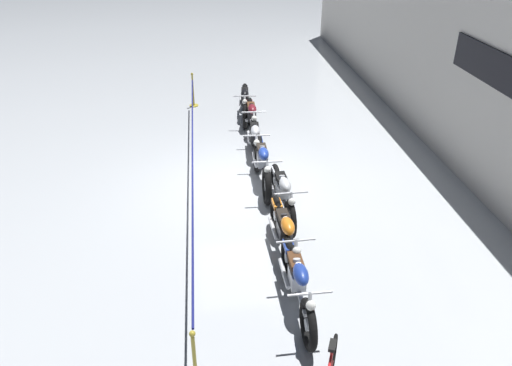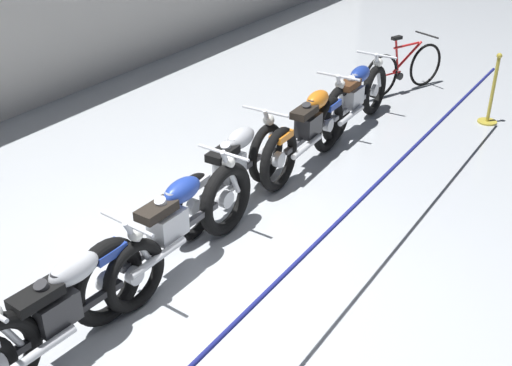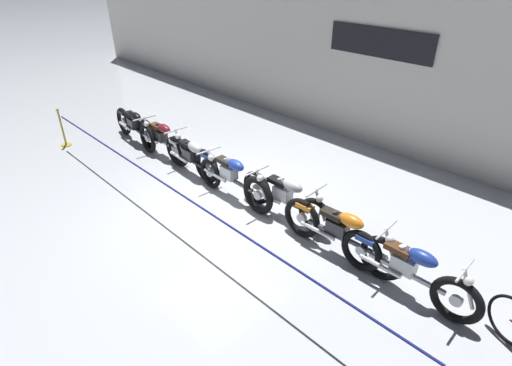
{
  "view_description": "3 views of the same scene",
  "coord_description": "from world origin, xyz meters",
  "px_view_note": "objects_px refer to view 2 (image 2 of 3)",
  "views": [
    {
      "loc": [
        9.71,
        -0.76,
        5.5
      ],
      "look_at": [
        1.44,
        0.17,
        0.84
      ],
      "focal_mm": 35.0,
      "sensor_mm": 36.0,
      "label": 1
    },
    {
      "loc": [
        -3.85,
        -2.97,
        3.78
      ],
      "look_at": [
        0.92,
        0.16,
        0.65
      ],
      "focal_mm": 45.0,
      "sensor_mm": 36.0,
      "label": 2
    },
    {
      "loc": [
        5.63,
        -4.27,
        4.6
      ],
      "look_at": [
        0.71,
        0.52,
        0.61
      ],
      "focal_mm": 28.0,
      "sensor_mm": 36.0,
      "label": 3
    }
  ],
  "objects_px": {
    "motorcycle_orange_5": "(310,128)",
    "stanchion_far_left": "(219,356)",
    "motorcycle_blue_3": "(173,229)",
    "bicycle": "(404,69)",
    "stanchion_mid_left": "(491,100)",
    "motorcycle_silver_4": "(233,169)",
    "motorcycle_silver_2": "(62,311)",
    "motorcycle_blue_6": "(353,100)"
  },
  "relations": [
    {
      "from": "motorcycle_orange_5",
      "to": "stanchion_far_left",
      "type": "height_order",
      "value": "stanchion_far_left"
    },
    {
      "from": "stanchion_far_left",
      "to": "motorcycle_blue_3",
      "type": "bearing_deg",
      "value": 49.05
    },
    {
      "from": "bicycle",
      "to": "stanchion_far_left",
      "type": "relative_size",
      "value": 0.16
    },
    {
      "from": "stanchion_far_left",
      "to": "stanchion_mid_left",
      "type": "bearing_deg",
      "value": 0.0
    },
    {
      "from": "motorcycle_silver_4",
      "to": "stanchion_far_left",
      "type": "height_order",
      "value": "stanchion_far_left"
    },
    {
      "from": "bicycle",
      "to": "stanchion_far_left",
      "type": "height_order",
      "value": "stanchion_far_left"
    },
    {
      "from": "motorcycle_orange_5",
      "to": "bicycle",
      "type": "relative_size",
      "value": 1.47
    },
    {
      "from": "motorcycle_blue_3",
      "to": "motorcycle_silver_4",
      "type": "relative_size",
      "value": 1.13
    },
    {
      "from": "bicycle",
      "to": "stanchion_far_left",
      "type": "xyz_separation_m",
      "value": [
        -7.19,
        -1.55,
        0.35
      ]
    },
    {
      "from": "motorcycle_blue_3",
      "to": "bicycle",
      "type": "height_order",
      "value": "motorcycle_blue_3"
    },
    {
      "from": "motorcycle_silver_2",
      "to": "motorcycle_blue_3",
      "type": "xyz_separation_m",
      "value": [
        1.37,
        0.02,
        0.02
      ]
    },
    {
      "from": "motorcycle_orange_5",
      "to": "motorcycle_silver_2",
      "type": "bearing_deg",
      "value": -179.11
    },
    {
      "from": "bicycle",
      "to": "stanchion_mid_left",
      "type": "xyz_separation_m",
      "value": [
        -0.52,
        -1.55,
        -0.03
      ]
    },
    {
      "from": "motorcycle_blue_3",
      "to": "stanchion_mid_left",
      "type": "height_order",
      "value": "stanchion_mid_left"
    },
    {
      "from": "motorcycle_silver_2",
      "to": "motorcycle_silver_4",
      "type": "xyz_separation_m",
      "value": [
        2.7,
        0.26,
        0.01
      ]
    },
    {
      "from": "motorcycle_blue_3",
      "to": "motorcycle_blue_6",
      "type": "xyz_separation_m",
      "value": [
        3.99,
        0.04,
        -0.01
      ]
    },
    {
      "from": "motorcycle_silver_2",
      "to": "stanchion_mid_left",
      "type": "height_order",
      "value": "stanchion_mid_left"
    },
    {
      "from": "motorcycle_blue_6",
      "to": "bicycle",
      "type": "distance_m",
      "value": 1.89
    },
    {
      "from": "motorcycle_orange_5",
      "to": "motorcycle_blue_6",
      "type": "distance_m",
      "value": 1.22
    },
    {
      "from": "motorcycle_silver_4",
      "to": "stanchion_far_left",
      "type": "xyz_separation_m",
      "value": [
        -2.65,
        -1.75,
        0.26
      ]
    },
    {
      "from": "motorcycle_blue_3",
      "to": "motorcycle_orange_5",
      "type": "bearing_deg",
      "value": 0.98
    },
    {
      "from": "motorcycle_blue_6",
      "to": "motorcycle_orange_5",
      "type": "bearing_deg",
      "value": 179.55
    },
    {
      "from": "motorcycle_orange_5",
      "to": "stanchion_far_left",
      "type": "distance_m",
      "value": 4.38
    },
    {
      "from": "stanchion_far_left",
      "to": "motorcycle_silver_4",
      "type": "bearing_deg",
      "value": 33.54
    },
    {
      "from": "motorcycle_silver_4",
      "to": "motorcycle_blue_6",
      "type": "xyz_separation_m",
      "value": [
        2.66,
        -0.2,
        -0.0
      ]
    },
    {
      "from": "motorcycle_blue_6",
      "to": "motorcycle_silver_2",
      "type": "bearing_deg",
      "value": -179.41
    },
    {
      "from": "motorcycle_blue_6",
      "to": "bicycle",
      "type": "height_order",
      "value": "bicycle"
    },
    {
      "from": "motorcycle_blue_3",
      "to": "motorcycle_silver_2",
      "type": "bearing_deg",
      "value": -179.29
    },
    {
      "from": "motorcycle_blue_3",
      "to": "stanchion_mid_left",
      "type": "relative_size",
      "value": 2.38
    },
    {
      "from": "stanchion_far_left",
      "to": "motorcycle_silver_2",
      "type": "bearing_deg",
      "value": 92.22
    },
    {
      "from": "motorcycle_orange_5",
      "to": "stanchion_mid_left",
      "type": "xyz_separation_m",
      "value": [
        2.59,
        -1.56,
        -0.13
      ]
    },
    {
      "from": "motorcycle_silver_4",
      "to": "bicycle",
      "type": "height_order",
      "value": "bicycle"
    },
    {
      "from": "motorcycle_silver_2",
      "to": "motorcycle_silver_4",
      "type": "bearing_deg",
      "value": 5.39
    },
    {
      "from": "stanchion_mid_left",
      "to": "motorcycle_silver_4",
      "type": "bearing_deg",
      "value": 156.46
    },
    {
      "from": "motorcycle_silver_2",
      "to": "motorcycle_orange_5",
      "type": "bearing_deg",
      "value": 0.89
    },
    {
      "from": "motorcycle_silver_4",
      "to": "motorcycle_blue_6",
      "type": "relative_size",
      "value": 0.97
    },
    {
      "from": "motorcycle_blue_3",
      "to": "motorcycle_silver_4",
      "type": "bearing_deg",
      "value": 10.14
    },
    {
      "from": "motorcycle_silver_4",
      "to": "motorcycle_orange_5",
      "type": "distance_m",
      "value": 1.45
    },
    {
      "from": "motorcycle_orange_5",
      "to": "bicycle",
      "type": "bearing_deg",
      "value": -0.16
    },
    {
      "from": "motorcycle_silver_2",
      "to": "motorcycle_orange_5",
      "type": "xyz_separation_m",
      "value": [
        4.14,
        0.06,
        0.03
      ]
    },
    {
      "from": "motorcycle_silver_2",
      "to": "motorcycle_blue_6",
      "type": "distance_m",
      "value": 5.36
    },
    {
      "from": "motorcycle_blue_3",
      "to": "stanchion_far_left",
      "type": "height_order",
      "value": "stanchion_far_left"
    }
  ]
}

